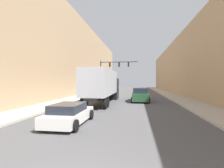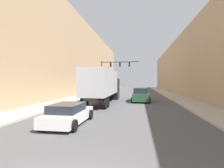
% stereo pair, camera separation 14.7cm
% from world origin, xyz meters
% --- Properties ---
extents(sidewalk_right, '(3.05, 80.00, 0.15)m').
position_xyz_m(sidewalk_right, '(7.49, 30.00, 0.07)').
color(sidewalk_right, '#B2A899').
rests_on(sidewalk_right, ground).
extents(sidewalk_left, '(3.05, 80.00, 0.15)m').
position_xyz_m(sidewalk_left, '(-7.49, 30.00, 0.07)').
color(sidewalk_left, '#B2A899').
rests_on(sidewalk_left, ground).
extents(building_right, '(6.00, 80.00, 11.12)m').
position_xyz_m(building_right, '(12.01, 30.00, 5.56)').
color(building_right, tan).
rests_on(building_right, ground).
extents(building_left, '(6.00, 80.00, 14.70)m').
position_xyz_m(building_left, '(-12.01, 30.00, 7.35)').
color(building_left, tan).
rests_on(building_left, ground).
extents(semi_truck, '(2.51, 11.83, 3.85)m').
position_xyz_m(semi_truck, '(-2.53, 17.44, 2.16)').
color(semi_truck, '#B2B7C1').
rests_on(semi_truck, ground).
extents(sedan_car, '(2.07, 4.34, 1.26)m').
position_xyz_m(sedan_car, '(-2.52, 6.78, 0.61)').
color(sedan_car, silver).
rests_on(sedan_car, ground).
extents(suv_car, '(2.23, 4.98, 1.76)m').
position_xyz_m(suv_car, '(1.88, 19.46, 0.83)').
color(suv_car, '#234C2D').
rests_on(suv_car, ground).
extents(traffic_signal_gantry, '(7.54, 0.35, 6.73)m').
position_xyz_m(traffic_signal_gantry, '(-3.79, 31.42, 4.84)').
color(traffic_signal_gantry, black).
rests_on(traffic_signal_gantry, ground).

